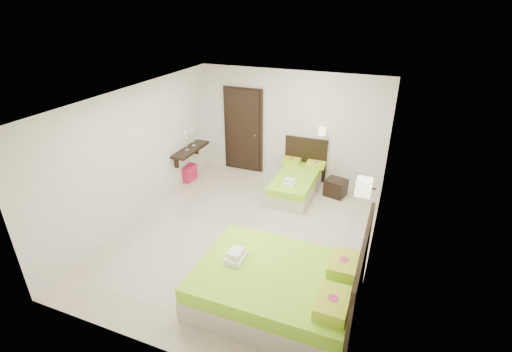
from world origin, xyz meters
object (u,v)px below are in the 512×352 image
at_px(nightstand, 336,188).
at_px(ottoman, 186,172).
at_px(bed_single, 297,181).
at_px(bed_double, 282,287).

bearing_deg(nightstand, ottoman, -157.06).
distance_m(nightstand, ottoman, 3.58).
height_order(bed_single, bed_double, bed_double).
bearing_deg(nightstand, bed_double, -77.29).
distance_m(bed_single, bed_double, 3.53).
bearing_deg(nightstand, bed_single, -155.11).
distance_m(bed_single, ottoman, 2.70).
xyz_separation_m(bed_single, nightstand, (0.86, 0.16, -0.07)).
height_order(nightstand, ottoman, ottoman).
height_order(bed_double, ottoman, bed_double).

